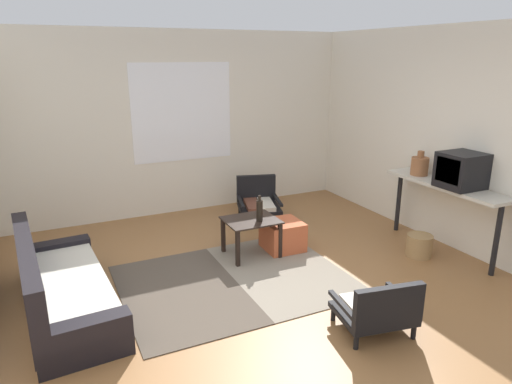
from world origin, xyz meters
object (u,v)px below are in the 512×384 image
armchair_by_window (258,200)px  wicker_basket (419,246)px  armchair_striped_foreground (378,309)px  crt_television (462,170)px  coffee_table (251,227)px  ottoman_orange (283,236)px  glass_bottle (260,210)px  console_shelf (445,191)px  couch (60,290)px  clay_vase (420,166)px

armchair_by_window → wicker_basket: (1.15, -2.08, -0.13)m
armchair_striped_foreground → crt_television: 2.25m
coffee_table → armchair_striped_foreground: 1.99m
armchair_by_window → ottoman_orange: (-0.24, -1.20, -0.09)m
wicker_basket → crt_television: bearing=-25.3°
armchair_by_window → glass_bottle: (-0.60, -1.27, 0.33)m
wicker_basket → console_shelf: bearing=4.6°
armchair_by_window → glass_bottle: 1.44m
ottoman_orange → wicker_basket: bearing=-32.5°
couch → crt_television: crt_television is taller
armchair_striped_foreground → armchair_by_window: bearing=83.2°
armchair_by_window → couch: bearing=-151.0°
ottoman_orange → clay_vase: 1.97m
console_shelf → clay_vase: bearing=90.0°
clay_vase → wicker_basket: (-0.36, -0.47, -0.85)m
couch → console_shelf: size_ratio=1.24×
couch → console_shelf: (4.34, -0.48, 0.54)m
armchair_by_window → console_shelf: bearing=-53.7°
armchair_by_window → crt_television: crt_television is taller
clay_vase → wicker_basket: clay_vase is taller
armchair_striped_foreground → glass_bottle: size_ratio=2.28×
ottoman_orange → console_shelf: bearing=-26.1°
couch → ottoman_orange: couch is taller
couch → glass_bottle: size_ratio=6.49×
console_shelf → coffee_table: bearing=158.2°
couch → crt_television: (4.34, -0.68, 0.85)m
armchair_by_window → console_shelf: (1.51, -2.05, 0.50)m
couch → armchair_striped_foreground: 2.92m
wicker_basket → clay_vase: bearing=53.0°
couch → armchair_by_window: bearing=29.0°
ottoman_orange → clay_vase: size_ratio=1.47×
glass_bottle → wicker_basket: glass_bottle is taller
armchair_by_window → ottoman_orange: armchair_by_window is taller
coffee_table → armchair_by_window: armchair_by_window is taller
console_shelf → clay_vase: clay_vase is taller
glass_bottle → crt_television: bearing=-25.0°
crt_television → clay_vase: bearing=89.7°
armchair_striped_foreground → clay_vase: 2.55m
armchair_striped_foreground → ottoman_orange: bearing=86.0°
coffee_table → clay_vase: bearing=-11.0°
armchair_striped_foreground → ottoman_orange: armchair_striped_foreground is taller
ottoman_orange → wicker_basket: (1.39, -0.89, -0.05)m
couch → wicker_basket: (3.98, -0.51, -0.09)m
couch → clay_vase: 4.41m
couch → console_shelf: bearing=-6.4°
couch → coffee_table: couch is taller
crt_television → wicker_basket: (-0.35, 0.17, -0.94)m
coffee_table → armchair_striped_foreground: size_ratio=0.88×
couch → armchair_by_window: 3.24m
couch → coffee_table: bearing=10.1°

